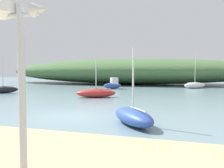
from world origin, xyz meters
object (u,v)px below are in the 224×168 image
sailboat_outer_mooring (195,85)px  sailboat_far_left (96,93)px  sailboat_west_reach (3,90)px  mast_structure (8,23)px  sailboat_far_right (133,116)px  motorboat_inner_mooring (113,85)px

sailboat_outer_mooring → sailboat_far_left: (-8.80, -13.70, -0.04)m
sailboat_outer_mooring → sailboat_west_reach: size_ratio=1.21×
mast_structure → sailboat_far_left: 16.43m
sailboat_far_right → sailboat_outer_mooring: size_ratio=0.72×
mast_structure → sailboat_far_left: bearing=105.8°
sailboat_far_left → sailboat_outer_mooring: bearing=57.3°
sailboat_outer_mooring → sailboat_far_right: bearing=-99.0°
sailboat_outer_mooring → sailboat_west_reach: 23.33m
motorboat_inner_mooring → sailboat_west_reach: 12.89m
sailboat_far_right → sailboat_far_left: 10.52m
sailboat_west_reach → sailboat_outer_mooring: bearing=33.5°
sailboat_far_right → sailboat_outer_mooring: 23.14m
motorboat_inner_mooring → sailboat_outer_mooring: sailboat_outer_mooring is taller
sailboat_far_right → sailboat_far_left: bearing=119.5°
mast_structure → sailboat_west_reach: (-15.06, 16.42, -2.72)m
mast_structure → sailboat_west_reach: 22.45m
mast_structure → sailboat_far_right: bearing=83.2°
motorboat_inner_mooring → sailboat_outer_mooring: bearing=20.9°
sailboat_far_right → sailboat_outer_mooring: (3.62, 22.86, 0.05)m
mast_structure → sailboat_far_right: 7.04m
sailboat_far_right → motorboat_inner_mooring: 20.07m
motorboat_inner_mooring → sailboat_west_reach: (-9.25, -8.98, -0.18)m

